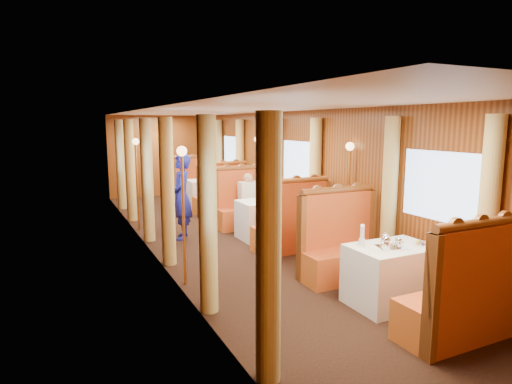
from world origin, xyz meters
TOP-DOWN VIEW (x-y plane):
  - floor at (0.00, 0.00)m, footprint 3.00×12.00m
  - ceiling at (0.00, 0.00)m, footprint 3.00×12.00m
  - wall_far at (0.00, 6.00)m, footprint 3.00×0.01m
  - wall_left at (-1.50, 0.00)m, footprint 0.01×12.00m
  - wall_right at (1.50, 0.00)m, footprint 0.01×12.00m
  - doorway_far at (0.00, 5.97)m, footprint 0.80×0.04m
  - table_near at (0.75, -3.50)m, footprint 1.05×0.72m
  - banquette_near_fwd at (0.75, -4.51)m, footprint 1.30×0.55m
  - banquette_near_aft at (0.75, -2.49)m, footprint 1.30×0.55m
  - table_mid at (0.75, 0.00)m, footprint 1.05×0.72m
  - banquette_mid_fwd at (0.75, -1.01)m, footprint 1.30×0.55m
  - banquette_mid_aft at (0.75, 1.01)m, footprint 1.30×0.55m
  - table_far at (0.75, 3.50)m, footprint 1.05×0.72m
  - banquette_far_fwd at (0.75, 2.49)m, footprint 1.30×0.55m
  - banquette_far_aft at (0.75, 4.51)m, footprint 1.30×0.55m
  - tea_tray at (0.68, -3.55)m, footprint 0.40×0.35m
  - teapot_left at (0.55, -3.60)m, footprint 0.21×0.18m
  - teapot_right at (0.73, -3.61)m, footprint 0.15×0.12m
  - teapot_back at (0.68, -3.43)m, footprint 0.15×0.12m
  - fruit_plate at (1.09, -3.63)m, footprint 0.22×0.22m
  - cup_inboard at (0.38, -3.37)m, footprint 0.08×0.08m
  - cup_outboard at (0.43, -3.30)m, footprint 0.08×0.08m
  - rose_vase_mid at (0.73, 0.02)m, footprint 0.06×0.06m
  - rose_vase_far at (0.79, 3.48)m, footprint 0.06×0.06m
  - window_left_near at (-1.49, -3.50)m, footprint 0.01×1.20m
  - curtain_left_near_a at (-1.38, -4.28)m, footprint 0.22×0.22m
  - curtain_left_near_b at (-1.38, -2.72)m, footprint 0.22×0.22m
  - window_right_near at (1.49, -3.50)m, footprint 0.01×1.20m
  - curtain_right_near_a at (1.38, -4.28)m, footprint 0.22×0.22m
  - curtain_right_near_b at (1.38, -2.72)m, footprint 0.22×0.22m
  - window_left_mid at (-1.49, 0.00)m, footprint 0.01×1.20m
  - curtain_left_mid_a at (-1.38, -0.78)m, footprint 0.22×0.22m
  - curtain_left_mid_b at (-1.38, 0.78)m, footprint 0.22×0.22m
  - window_right_mid at (1.49, 0.00)m, footprint 0.01×1.20m
  - curtain_right_mid_a at (1.38, -0.78)m, footprint 0.22×0.22m
  - curtain_right_mid_b at (1.38, 0.78)m, footprint 0.22×0.22m
  - window_left_far at (-1.49, 3.50)m, footprint 0.01×1.20m
  - curtain_left_far_a at (-1.38, 2.72)m, footprint 0.22×0.22m
  - curtain_left_far_b at (-1.38, 4.28)m, footprint 0.22×0.22m
  - window_right_far at (1.49, 3.50)m, footprint 0.01×1.20m
  - curtain_right_far_a at (1.38, 2.72)m, footprint 0.22×0.22m
  - curtain_right_far_b at (1.38, 4.28)m, footprint 0.22×0.22m
  - sconce_left_fore at (-1.40, -1.75)m, footprint 0.14×0.14m
  - sconce_right_fore at (1.40, -1.75)m, footprint 0.14×0.14m
  - sconce_left_aft at (-1.40, 1.75)m, footprint 0.14×0.14m
  - sconce_right_aft at (1.40, 1.75)m, footprint 0.14×0.14m
  - steward at (-0.76, 0.65)m, footprint 0.57×0.70m
  - passenger at (0.75, 0.79)m, footprint 0.40×0.44m

SIDE VIEW (x-z plane):
  - floor at x=0.00m, z-range -0.01..0.01m
  - table_near at x=0.75m, z-range 0.00..0.75m
  - table_mid at x=0.75m, z-range 0.00..0.75m
  - table_far at x=0.75m, z-range 0.00..0.75m
  - banquette_near_fwd at x=0.75m, z-range -0.25..1.09m
  - banquette_near_aft at x=0.75m, z-range -0.25..1.09m
  - banquette_mid_fwd at x=0.75m, z-range -0.25..1.09m
  - banquette_mid_aft at x=0.75m, z-range -0.25..1.09m
  - banquette_far_fwd at x=0.75m, z-range -0.25..1.09m
  - banquette_far_aft at x=0.75m, z-range -0.25..1.09m
  - passenger at x=0.75m, z-range 0.36..1.12m
  - tea_tray at x=0.68m, z-range 0.75..0.76m
  - fruit_plate at x=1.09m, z-range 0.74..0.80m
  - teapot_right at x=0.73m, z-range 0.75..0.86m
  - teapot_back at x=0.68m, z-range 0.75..0.87m
  - teapot_left at x=0.55m, z-range 0.75..0.89m
  - steward at x=-0.76m, z-range 0.00..1.67m
  - cup_inboard at x=0.38m, z-range 0.72..0.99m
  - cup_outboard at x=0.43m, z-range 0.72..0.99m
  - rose_vase_mid at x=0.73m, z-range 0.75..1.11m
  - rose_vase_far at x=0.79m, z-range 0.75..1.11m
  - doorway_far at x=0.00m, z-range 0.00..2.00m
  - curtain_left_near_a at x=-1.38m, z-range 0.00..2.35m
  - curtain_left_near_b at x=-1.38m, z-range 0.00..2.35m
  - curtain_right_near_a at x=1.38m, z-range 0.00..2.35m
  - curtain_right_near_b at x=1.38m, z-range 0.00..2.35m
  - curtain_left_mid_a at x=-1.38m, z-range 0.00..2.35m
  - curtain_left_mid_b at x=-1.38m, z-range 0.00..2.35m
  - curtain_right_mid_a at x=1.38m, z-range 0.00..2.35m
  - curtain_right_mid_b at x=1.38m, z-range 0.00..2.35m
  - curtain_left_far_a at x=-1.38m, z-range 0.00..2.35m
  - curtain_left_far_b at x=-1.38m, z-range 0.00..2.35m
  - curtain_right_far_a at x=1.38m, z-range 0.00..2.35m
  - curtain_right_far_b at x=1.38m, z-range 0.00..2.35m
  - wall_far at x=0.00m, z-range 0.00..2.50m
  - wall_left at x=-1.50m, z-range 0.00..2.50m
  - wall_right at x=1.50m, z-range 0.00..2.50m
  - sconce_left_fore at x=-1.40m, z-range 0.41..2.36m
  - sconce_right_fore at x=1.40m, z-range 0.41..2.36m
  - sconce_left_aft at x=-1.40m, z-range 0.41..2.36m
  - sconce_right_aft at x=1.40m, z-range 0.41..2.36m
  - window_left_near at x=-1.49m, z-range 1.00..1.90m
  - window_right_near at x=1.49m, z-range 1.00..1.90m
  - window_left_mid at x=-1.49m, z-range 1.00..1.90m
  - window_right_mid at x=1.49m, z-range 1.00..1.90m
  - window_left_far at x=-1.49m, z-range 1.00..1.90m
  - window_right_far at x=1.49m, z-range 1.00..1.90m
  - ceiling at x=0.00m, z-range 2.49..2.51m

